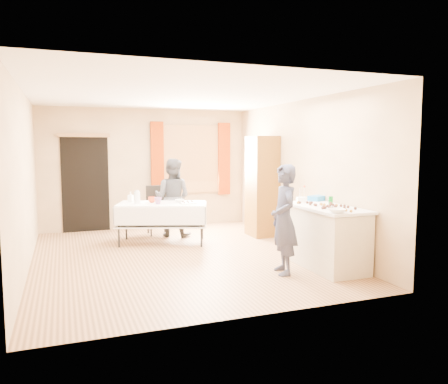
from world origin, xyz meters
name	(u,v)px	position (x,y,z in m)	size (l,w,h in m)	color
floor	(179,257)	(0.00, 0.00, -0.01)	(4.50, 5.50, 0.02)	#9E7047
ceiling	(177,94)	(0.00, 0.00, 2.61)	(4.50, 5.50, 0.02)	white
wall_back	(147,169)	(0.00, 2.76, 1.30)	(4.50, 0.02, 2.60)	tan
wall_front	(245,195)	(0.00, -2.76, 1.30)	(4.50, 0.02, 2.60)	tan
wall_left	(24,181)	(-2.26, 0.00, 1.30)	(0.02, 5.50, 2.60)	tan
wall_right	(301,174)	(2.26, 0.00, 1.30)	(0.02, 5.50, 2.60)	tan
window_frame	(191,159)	(1.00, 2.72, 1.50)	(1.32, 0.06, 1.52)	olive
window_pane	(191,159)	(1.00, 2.71, 1.50)	(1.20, 0.02, 1.40)	white
curtain_left	(157,160)	(0.22, 2.67, 1.50)	(0.28, 0.06, 1.65)	#892A03
curtain_right	(224,159)	(1.78, 2.67, 1.50)	(0.28, 0.06, 1.65)	#892A03
doorway	(85,184)	(-1.30, 2.73, 1.00)	(0.95, 0.04, 2.00)	black
door_lintel	(84,135)	(-1.30, 2.70, 2.02)	(1.05, 0.06, 0.08)	olive
cabinet	(262,186)	(1.99, 1.05, 1.00)	(0.50, 0.60, 1.99)	brown
counter	(325,237)	(1.89, -1.36, 0.45)	(0.70, 1.47, 0.91)	#BCB197
party_table	(162,219)	(-0.04, 1.05, 0.44)	(1.81, 1.31, 0.75)	black
chair	(158,220)	(0.05, 1.91, 0.30)	(0.41, 0.41, 0.99)	black
girl	(284,219)	(1.15, -1.46, 0.77)	(0.46, 0.62, 1.54)	#25283F
woman	(172,198)	(0.29, 1.62, 0.77)	(0.95, 0.90, 1.55)	black
soda_can	(331,200)	(2.09, -1.19, 0.97)	(0.07, 0.07, 0.12)	#128728
mixing_bowl	(337,211)	(1.67, -1.96, 0.94)	(0.28, 0.28, 0.06)	white
foam_block	(302,200)	(1.80, -0.81, 0.95)	(0.15, 0.10, 0.08)	white
blue_basket	(318,198)	(2.15, -0.73, 0.95)	(0.30, 0.20, 0.08)	blue
pitcher	(137,198)	(-0.48, 1.13, 0.86)	(0.11, 0.11, 0.22)	silver
cup_red	(152,200)	(-0.20, 1.17, 0.80)	(0.16, 0.16, 0.11)	red
cup_rainbow	(158,201)	(-0.14, 0.92, 0.81)	(0.16, 0.16, 0.12)	red
small_bowl	(180,201)	(0.30, 1.06, 0.78)	(0.18, 0.18, 0.05)	white
pastry_tray	(188,203)	(0.39, 0.81, 0.76)	(0.28, 0.20, 0.02)	white
bottle	(131,197)	(-0.56, 1.42, 0.85)	(0.12, 0.12, 0.19)	white
cake_balls	(327,206)	(1.86, -1.44, 0.93)	(0.47, 1.10, 0.04)	#3F2314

